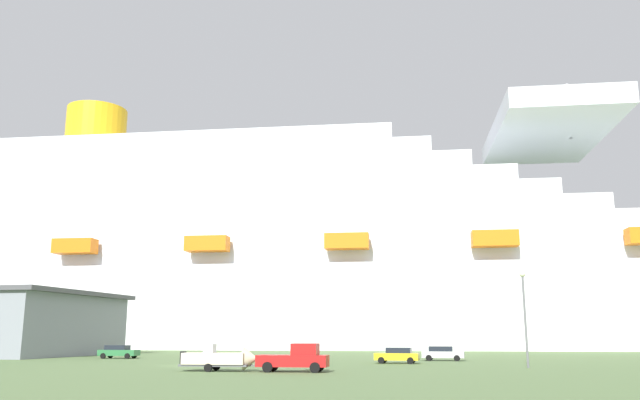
# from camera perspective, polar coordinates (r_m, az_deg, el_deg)

# --- Properties ---
(ground_plane) EXTENTS (600.00, 600.00, 0.00)m
(ground_plane) POSITION_cam_1_polar(r_m,az_deg,el_deg) (93.13, -5.04, -13.54)
(ground_plane) COLOR #567042
(cruise_ship) EXTENTS (269.79, 48.17, 63.47)m
(cruise_ship) POSITION_cam_1_polar(r_m,az_deg,el_deg) (141.12, -8.10, -5.75)
(cruise_ship) COLOR white
(cruise_ship) RESTS_ON ground_plane
(pickup_truck) EXTENTS (5.61, 2.31, 2.20)m
(pickup_truck) POSITION_cam_1_polar(r_m,az_deg,el_deg) (52.37, -2.16, -13.84)
(pickup_truck) COLOR red
(pickup_truck) RESTS_ON ground_plane
(small_boat_on_trailer) EXTENTS (7.19, 2.22, 2.15)m
(small_boat_on_trailer) POSITION_cam_1_polar(r_m,az_deg,el_deg) (53.85, -8.52, -13.75)
(small_boat_on_trailer) COLOR #595960
(small_boat_on_trailer) RESTS_ON ground_plane
(street_lamp) EXTENTS (0.56, 0.56, 8.54)m
(street_lamp) POSITION_cam_1_polar(r_m,az_deg,el_deg) (61.34, 17.64, -8.82)
(street_lamp) COLOR slate
(street_lamp) RESTS_ON ground_plane
(parked_car_green_wagon) EXTENTS (4.79, 2.05, 1.58)m
(parked_car_green_wagon) POSITION_cam_1_polar(r_m,az_deg,el_deg) (84.57, -17.41, -12.68)
(parked_car_green_wagon) COLOR #2D723F
(parked_car_green_wagon) RESTS_ON ground_plane
(parked_car_silver_sedan) EXTENTS (4.77, 2.46, 1.58)m
(parked_car_silver_sedan) POSITION_cam_1_polar(r_m,az_deg,el_deg) (75.24, 10.80, -13.17)
(parked_car_silver_sedan) COLOR silver
(parked_car_silver_sedan) RESTS_ON ground_plane
(parked_car_yellow_taxi) EXTENTS (4.56, 2.32, 1.58)m
(parked_car_yellow_taxi) POSITION_cam_1_polar(r_m,az_deg,el_deg) (67.67, 6.86, -13.48)
(parked_car_yellow_taxi) COLOR yellow
(parked_car_yellow_taxi) RESTS_ON ground_plane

